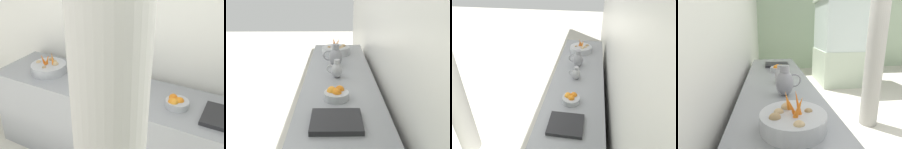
# 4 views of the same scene
# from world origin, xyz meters

# --- Properties ---
(ground_plane) EXTENTS (15.48, 15.48, 0.00)m
(ground_plane) POSITION_xyz_m (0.00, 0.00, 0.00)
(ground_plane) COLOR beige
(tile_wall_left) EXTENTS (0.10, 8.53, 3.00)m
(tile_wall_left) POSITION_xyz_m (-1.95, 0.55, 1.50)
(tile_wall_left) COLOR white
(tile_wall_left) RESTS_ON ground_plane
(back_wall_green) EXTENTS (8.00, 0.10, 3.00)m
(back_wall_green) POSITION_xyz_m (2.10, 4.79, 1.50)
(back_wall_green) COLOR #A8BF9E
(back_wall_green) RESTS_ON ground_plane
(prep_counter) EXTENTS (0.68, 2.93, 0.89)m
(prep_counter) POSITION_xyz_m (-1.50, 0.05, 0.44)
(prep_counter) COLOR gray
(prep_counter) RESTS_ON ground_plane
(vegetable_colander) EXTENTS (0.37, 0.37, 0.22)m
(vegetable_colander) POSITION_xyz_m (-1.47, -0.88, 0.94)
(vegetable_colander) COLOR #ADAFB5
(vegetable_colander) RESTS_ON prep_counter
(orange_bowl) EXTENTS (0.20, 0.20, 0.10)m
(orange_bowl) POSITION_xyz_m (-1.46, 0.52, 0.93)
(orange_bowl) COLOR #ADAFB5
(orange_bowl) RESTS_ON prep_counter
(metal_pitcher_tall) EXTENTS (0.21, 0.15, 0.25)m
(metal_pitcher_tall) POSITION_xyz_m (-1.46, -0.34, 1.00)
(metal_pitcher_tall) COLOR gray
(metal_pitcher_tall) RESTS_ON prep_counter
(metal_pitcher_short) EXTENTS (0.16, 0.11, 0.18)m
(metal_pitcher_short) POSITION_xyz_m (-1.47, 0.03, 0.97)
(metal_pitcher_short) COLOR #A3A3A8
(metal_pitcher_short) RESTS_ON prep_counter
(counter_sink_basin) EXTENTS (0.34, 0.30, 0.04)m
(counter_sink_basin) POSITION_xyz_m (-1.46, 0.90, 0.91)
(counter_sink_basin) COLOR #232326
(counter_sink_basin) RESTS_ON prep_counter
(glass_block_booth) EXTENTS (1.33, 1.38, 2.19)m
(glass_block_booth) POSITION_xyz_m (0.36, 2.91, 1.08)
(glass_block_booth) COLOR #B7C6AD
(glass_block_booth) RESTS_ON ground_plane
(support_column) EXTENTS (0.26, 0.26, 3.00)m
(support_column) POSITION_xyz_m (-0.08, 0.62, 1.50)
(support_column) COLOR #9E9B93
(support_column) RESTS_ON ground_plane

